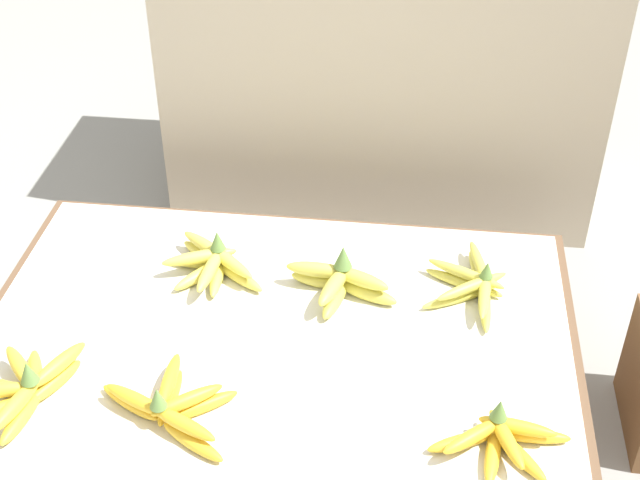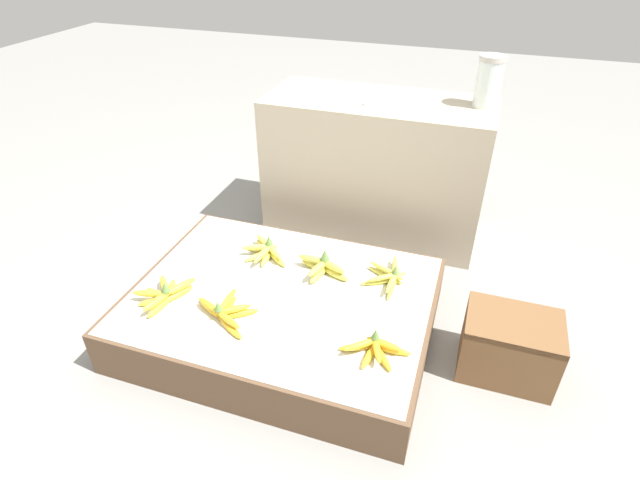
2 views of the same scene
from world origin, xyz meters
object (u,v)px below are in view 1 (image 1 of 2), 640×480
Objects in this scene: banana_bunch_front_right at (500,439)px; banana_bunch_middle_right at (474,284)px; banana_bunch_front_left at (25,388)px; banana_bunch_front_midleft at (171,406)px; banana_bunch_middle_midleft at (213,263)px; banana_bunch_middle_midright at (339,282)px.

banana_bunch_front_right is 0.93× the size of banana_bunch_middle_right.
banana_bunch_front_left is 0.86m from banana_bunch_middle_right.
banana_bunch_middle_right is (0.51, 0.39, -0.00)m from banana_bunch_front_midleft.
banana_bunch_front_midleft is 0.39m from banana_bunch_middle_midleft.
banana_bunch_front_left reaches higher than banana_bunch_middle_right.
banana_bunch_middle_right is at bearing -0.15° from banana_bunch_middle_midleft.
banana_bunch_front_right is at bearing -0.54° from banana_bunch_front_midleft.
banana_bunch_middle_midleft is 0.87× the size of banana_bunch_middle_right.
banana_bunch_front_midleft is 0.64m from banana_bunch_middle_right.
banana_bunch_middle_right is at bearing 26.25° from banana_bunch_front_left.
banana_bunch_front_right reaches higher than banana_bunch_middle_right.
banana_bunch_middle_midright reaches higher than banana_bunch_front_left.
banana_bunch_middle_midright is (0.26, -0.04, 0.01)m from banana_bunch_middle_midleft.
banana_bunch_front_left reaches higher than banana_bunch_front_midleft.
banana_bunch_front_right is 1.03× the size of banana_bunch_middle_midright.
banana_bunch_middle_midright is at bearing 33.94° from banana_bunch_front_left.
banana_bunch_middle_midleft is 0.96× the size of banana_bunch_middle_midright.
banana_bunch_middle_midleft is 0.26m from banana_bunch_middle_midright.
banana_bunch_middle_midright reaches higher than banana_bunch_front_midleft.
banana_bunch_middle_midright is at bearing -171.61° from banana_bunch_middle_right.
banana_bunch_front_left is 0.26m from banana_bunch_front_midleft.
banana_bunch_front_midleft is at bearing -2.12° from banana_bunch_front_left.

